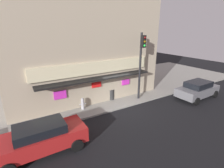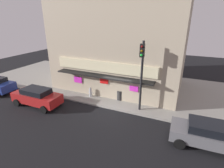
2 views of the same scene
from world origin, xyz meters
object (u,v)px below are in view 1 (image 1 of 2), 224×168
(traffic_light, at_px, (141,58))
(parked_car_grey, at_px, (197,89))
(fire_hydrant, at_px, (83,104))
(pedestrian, at_px, (140,81))
(potted_plant_by_doorway, at_px, (129,87))
(parked_car_red, at_px, (41,138))
(trash_can, at_px, (111,94))

(traffic_light, height_order, parked_car_grey, traffic_light)
(fire_hydrant, height_order, pedestrian, pedestrian)
(traffic_light, relative_size, parked_car_grey, 1.31)
(potted_plant_by_doorway, bearing_deg, parked_car_red, -154.05)
(pedestrian, distance_m, parked_car_red, 10.74)
(trash_can, distance_m, parked_car_red, 7.31)
(fire_hydrant, xyz_separation_m, parked_car_red, (-3.45, -3.21, 0.25))
(parked_car_grey, bearing_deg, parked_car_red, -178.99)
(fire_hydrant, distance_m, trash_can, 2.87)
(trash_can, relative_size, parked_car_grey, 0.21)
(traffic_light, height_order, trash_can, traffic_light)
(fire_hydrant, distance_m, potted_plant_by_doorway, 5.06)
(trash_can, height_order, pedestrian, pedestrian)
(trash_can, xyz_separation_m, parked_car_red, (-6.27, -3.75, 0.24))
(pedestrian, bearing_deg, fire_hydrant, -171.44)
(traffic_light, relative_size, parked_car_red, 1.28)
(traffic_light, bearing_deg, parked_car_red, -163.26)
(trash_can, distance_m, potted_plant_by_doorway, 2.20)
(traffic_light, distance_m, fire_hydrant, 5.91)
(parked_car_red, height_order, parked_car_grey, parked_car_red)
(parked_car_red, bearing_deg, fire_hydrant, 42.90)
(potted_plant_by_doorway, relative_size, parked_car_red, 0.25)
(traffic_light, xyz_separation_m, pedestrian, (1.45, 1.64, -2.59))
(potted_plant_by_doorway, bearing_deg, pedestrian, 2.86)
(potted_plant_by_doorway, relative_size, parked_car_grey, 0.25)
(fire_hydrant, height_order, parked_car_grey, parked_car_grey)
(parked_car_red, bearing_deg, traffic_light, 16.74)
(pedestrian, relative_size, parked_car_red, 0.40)
(potted_plant_by_doorway, bearing_deg, parked_car_grey, -38.96)
(trash_can, relative_size, potted_plant_by_doorway, 0.82)
(fire_hydrant, bearing_deg, potted_plant_by_doorway, 10.21)
(trash_can, distance_m, parked_car_grey, 7.80)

